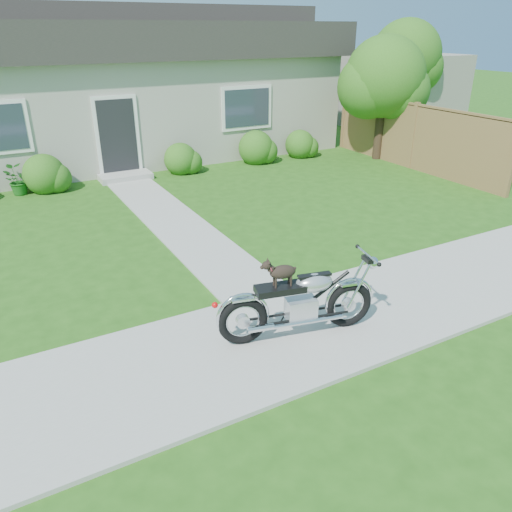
{
  "coord_description": "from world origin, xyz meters",
  "views": [
    {
      "loc": [
        -4.84,
        -4.88,
        3.84
      ],
      "look_at": [
        -1.59,
        1.0,
        0.75
      ],
      "focal_mm": 35.0,
      "sensor_mm": 36.0,
      "label": 1
    }
  ],
  "objects": [
    {
      "name": "ground",
      "position": [
        0.0,
        0.0,
        0.0
      ],
      "size": [
        80.0,
        80.0,
        0.0
      ],
      "primitive_type": "plane",
      "color": "#235114",
      "rests_on": "ground"
    },
    {
      "name": "sidewalk",
      "position": [
        0.0,
        0.0,
        0.02
      ],
      "size": [
        24.0,
        2.2,
        0.04
      ],
      "primitive_type": "cube",
      "color": "#9E9B93",
      "rests_on": "ground"
    },
    {
      "name": "walkway",
      "position": [
        -1.5,
        5.0,
        0.01
      ],
      "size": [
        1.2,
        8.0,
        0.03
      ],
      "primitive_type": "cube",
      "color": "#9E9B93",
      "rests_on": "ground"
    },
    {
      "name": "house",
      "position": [
        -0.0,
        11.99,
        2.16
      ],
      "size": [
        12.6,
        7.03,
        4.5
      ],
      "color": "#A59E95",
      "rests_on": "ground"
    },
    {
      "name": "fence",
      "position": [
        6.3,
        5.75,
        0.94
      ],
      "size": [
        0.12,
        6.62,
        1.9
      ],
      "color": "olive",
      "rests_on": "ground"
    },
    {
      "name": "tree_near",
      "position": [
        6.33,
        7.04,
        2.36
      ],
      "size": [
        2.48,
        2.4,
        3.68
      ],
      "color": "#3D2B1C",
      "rests_on": "ground"
    },
    {
      "name": "tree_far",
      "position": [
        10.67,
        10.69,
        2.69
      ],
      "size": [
        2.77,
        2.74,
        4.2
      ],
      "color": "#3D2B1C",
      "rests_on": "ground"
    },
    {
      "name": "shrub_row",
      "position": [
        -0.2,
        8.5,
        0.42
      ],
      "size": [
        10.5,
        1.08,
        1.08
      ],
      "color": "#2E6019",
      "rests_on": "ground"
    },
    {
      "name": "potted_plant_left",
      "position": [
        -4.23,
        8.55,
        0.36
      ],
      "size": [
        0.84,
        0.79,
        0.73
      ],
      "primitive_type": "imported",
      "rotation": [
        0.0,
        0.0,
        2.7
      ],
      "color": "#1A5A17",
      "rests_on": "ground"
    },
    {
      "name": "potted_plant_right",
      "position": [
        0.42,
        8.55,
        0.35
      ],
      "size": [
        0.45,
        0.45,
        0.69
      ],
      "primitive_type": "imported",
      "rotation": [
        0.0,
        0.0,
        1.75
      ],
      "color": "#1C691F",
      "rests_on": "ground"
    },
    {
      "name": "motorcycle_with_dog",
      "position": [
        -1.55,
        -0.15,
        0.55
      ],
      "size": [
        2.2,
        0.8,
        1.15
      ],
      "rotation": [
        0.0,
        0.0,
        -0.22
      ],
      "color": "black",
      "rests_on": "sidewalk"
    }
  ]
}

